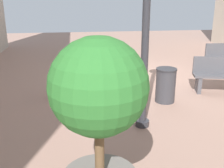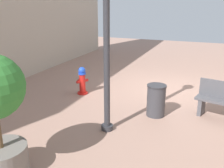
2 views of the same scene
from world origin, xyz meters
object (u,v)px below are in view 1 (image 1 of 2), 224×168
object	(u,v)px
bench_far	(222,75)
trash_bin	(166,85)
fire_hydrant	(59,79)
planter_tree	(99,117)

from	to	relation	value
bench_far	trash_bin	bearing A→B (deg)	15.25
bench_far	trash_bin	distance (m)	1.79
fire_hydrant	planter_tree	bearing A→B (deg)	99.06
fire_hydrant	bench_far	xyz separation A→B (m)	(-4.34, 0.30, 0.04)
fire_hydrant	bench_far	distance (m)	4.35
planter_tree	trash_bin	bearing A→B (deg)	-119.65
fire_hydrant	planter_tree	distance (m)	4.31
bench_far	trash_bin	xyz separation A→B (m)	(1.73, 0.47, -0.06)
planter_tree	trash_bin	xyz separation A→B (m)	(-1.94, -3.41, -0.84)
fire_hydrant	planter_tree	xyz separation A→B (m)	(-0.67, 4.18, 0.82)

